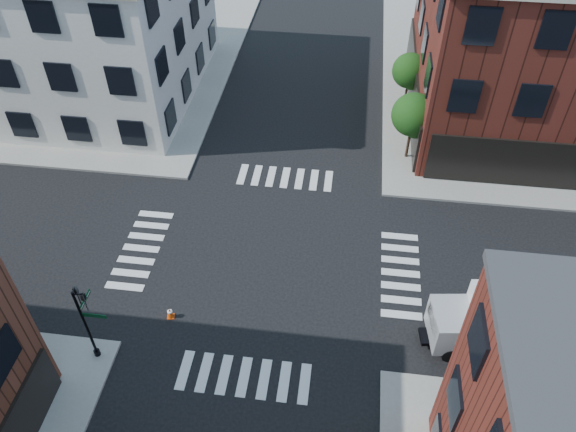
# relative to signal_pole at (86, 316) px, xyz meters

# --- Properties ---
(ground) EXTENTS (120.00, 120.00, 0.00)m
(ground) POSITION_rel_signal_pole_xyz_m (6.72, 6.68, -2.86)
(ground) COLOR black
(ground) RESTS_ON ground
(sidewalk_nw) EXTENTS (30.00, 30.00, 0.15)m
(sidewalk_nw) POSITION_rel_signal_pole_xyz_m (-14.28, 27.68, -2.78)
(sidewalk_nw) COLOR gray
(sidewalk_nw) RESTS_ON ground
(building_nw) EXTENTS (22.00, 16.00, 11.00)m
(building_nw) POSITION_rel_signal_pole_xyz_m (-12.28, 22.68, 2.64)
(building_nw) COLOR silver
(building_nw) RESTS_ON ground
(tree_near) EXTENTS (2.69, 2.69, 4.49)m
(tree_near) POSITION_rel_signal_pole_xyz_m (14.28, 16.65, 0.30)
(tree_near) COLOR black
(tree_near) RESTS_ON ground
(tree_far) EXTENTS (2.43, 2.43, 4.07)m
(tree_far) POSITION_rel_signal_pole_xyz_m (14.28, 22.65, 0.02)
(tree_far) COLOR black
(tree_far) RESTS_ON ground
(signal_pole) EXTENTS (1.29, 1.24, 4.60)m
(signal_pole) POSITION_rel_signal_pole_xyz_m (0.00, 0.00, 0.00)
(signal_pole) COLOR black
(signal_pole) RESTS_ON ground
(box_truck) EXTENTS (7.28, 3.03, 3.22)m
(box_truck) POSITION_rel_signal_pole_xyz_m (18.42, 3.01, -1.18)
(box_truck) COLOR silver
(box_truck) RESTS_ON ground
(traffic_cone) EXTENTS (0.41, 0.41, 0.64)m
(traffic_cone) POSITION_rel_signal_pole_xyz_m (2.59, 2.44, -2.55)
(traffic_cone) COLOR #DF4509
(traffic_cone) RESTS_ON ground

